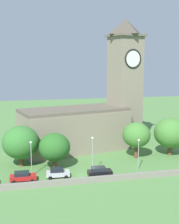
# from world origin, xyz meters

# --- Properties ---
(ground_plane) EXTENTS (200.00, 200.00, 0.00)m
(ground_plane) POSITION_xyz_m (0.00, 15.00, 0.00)
(ground_plane) COLOR #517F42
(church) EXTENTS (31.28, 16.83, 30.55)m
(church) POSITION_xyz_m (5.23, 19.21, 8.43)
(church) COLOR gray
(church) RESTS_ON ground
(quay_barrier) EXTENTS (54.51, 0.70, 0.97)m
(quay_barrier) POSITION_xyz_m (0.00, -2.97, 0.49)
(quay_barrier) COLOR gray
(quay_barrier) RESTS_ON ground
(car_red) EXTENTS (4.60, 2.44, 1.65)m
(car_red) POSITION_xyz_m (-11.67, 0.47, 0.84)
(car_red) COLOR red
(car_red) RESTS_ON ground
(car_silver) EXTENTS (4.26, 2.43, 1.76)m
(car_silver) POSITION_xyz_m (-5.53, 0.79, 0.89)
(car_silver) COLOR silver
(car_silver) RESTS_ON ground
(car_black) EXTENTS (4.42, 2.40, 1.82)m
(car_black) POSITION_xyz_m (1.91, -0.59, 0.92)
(car_black) COLOR black
(car_black) RESTS_ON ground
(streetlamp_west_mid) EXTENTS (0.44, 0.44, 6.47)m
(streetlamp_west_mid) POSITION_xyz_m (-10.01, 2.64, 4.37)
(streetlamp_west_mid) COLOR #9EA0A5
(streetlamp_west_mid) RESTS_ON ground
(streetlamp_central) EXTENTS (0.44, 0.44, 6.95)m
(streetlamp_central) POSITION_xyz_m (1.11, 1.54, 4.65)
(streetlamp_central) COLOR #9EA0A5
(streetlamp_central) RESTS_ON ground
(streetlamp_east_mid) EXTENTS (0.44, 0.44, 6.06)m
(streetlamp_east_mid) POSITION_xyz_m (10.09, 1.29, 4.13)
(streetlamp_east_mid) COLOR #9EA0A5
(streetlamp_east_mid) RESTS_ON ground
(tree_riverside_east) EXTENTS (7.31, 7.31, 8.31)m
(tree_riverside_east) POSITION_xyz_m (20.64, 8.89, 5.00)
(tree_riverside_east) COLOR brown
(tree_riverside_east) RESTS_ON ground
(tree_churchyard) EXTENTS (6.07, 6.07, 7.03)m
(tree_churchyard) POSITION_xyz_m (-5.41, 5.66, 4.27)
(tree_churchyard) COLOR brown
(tree_churchyard) RESTS_ON ground
(tree_by_tower) EXTENTS (5.97, 5.97, 7.76)m
(tree_by_tower) POSITION_xyz_m (12.50, 8.53, 5.04)
(tree_by_tower) COLOR brown
(tree_by_tower) RESTS_ON ground
(tree_riverside_west) EXTENTS (7.27, 7.27, 8.08)m
(tree_riverside_west) POSITION_xyz_m (-11.69, 8.84, 4.78)
(tree_riverside_west) COLOR brown
(tree_riverside_west) RESTS_ON ground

